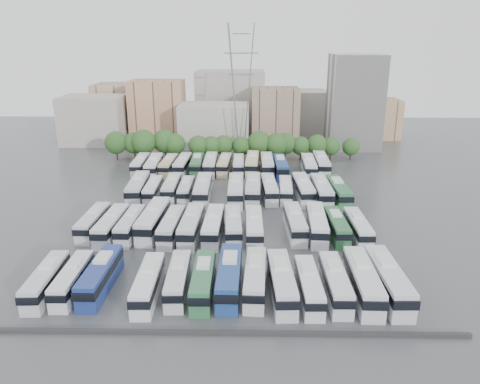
{
  "coord_description": "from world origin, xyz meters",
  "views": [
    {
      "loc": [
        3.91,
        -76.09,
        30.81
      ],
      "look_at": [
        2.44,
        6.89,
        3.0
      ],
      "focal_mm": 35.0,
      "sensor_mm": 36.0,
      "label": 1
    }
  ],
  "objects_px": {
    "bus_r2_s3": "(172,187)",
    "bus_r2_s9": "(269,189)",
    "bus_r1_s7": "(233,225)",
    "bus_r1_s10": "(295,223)",
    "bus_r0_s12": "(363,280)",
    "bus_r3_s6": "(224,164)",
    "bus_r2_s11": "(303,189)",
    "bus_r3_s9": "(267,164)",
    "bus_r0_s11": "(335,282)",
    "bus_r3_s2": "(169,165)",
    "bus_r1_s13": "(358,227)",
    "bus_r3_s1": "(154,166)",
    "bus_r2_s4": "(186,189)",
    "bus_r3_s4": "(197,164)",
    "bus_r1_s0": "(93,222)",
    "bus_r0_s0": "(46,280)",
    "bus_r2_s10": "(286,189)",
    "bus_r1_s6": "(213,226)",
    "bus_r3_s10": "(281,167)",
    "bus_r0_s6": "(203,280)",
    "bus_r1_s5": "(192,225)",
    "bus_r3_s13": "(321,164)",
    "bus_r1_s3": "(153,220)",
    "bus_r2_s5": "(203,189)",
    "bus_r1_s11": "(317,224)",
    "bus_r1_s1": "(111,225)",
    "bus_r3_s0": "(140,164)",
    "bus_r0_s4": "(148,283)",
    "bus_r3_s5": "(210,164)",
    "bus_r3_s7": "(239,165)",
    "bus_r1_s8": "(254,227)",
    "bus_r0_s5": "(178,279)",
    "bus_r2_s1": "(138,187)",
    "bus_r3_s3": "(183,165)",
    "apartment_tower": "(355,102)",
    "electricity_pylon": "(241,84)",
    "bus_r2_s12": "(321,190)",
    "bus_r0_s10": "(309,285)",
    "bus_r2_s7": "(236,190)",
    "bus_r2_s8": "(253,189)",
    "bus_r2_s2": "(153,189)",
    "bus_r3_s12": "(309,166)",
    "bus_r1_s12": "(337,226)",
    "bus_r0_s8": "(255,278)",
    "bus_r1_s4": "(172,226)"
  },
  "relations": [
    {
      "from": "bus_r0_s10",
      "to": "bus_r1_s3",
      "type": "distance_m",
      "value": 30.75
    },
    {
      "from": "bus_r2_s3",
      "to": "bus_r2_s2",
      "type": "bearing_deg",
      "value": -162.94
    },
    {
      "from": "bus_r3_s12",
      "to": "bus_r1_s0",
      "type": "bearing_deg",
      "value": -137.16
    },
    {
      "from": "bus_r1_s0",
      "to": "bus_r3_s1",
      "type": "distance_m",
      "value": 34.44
    },
    {
      "from": "bus_r3_s9",
      "to": "bus_r2_s4",
      "type": "bearing_deg",
      "value": -132.68
    },
    {
      "from": "bus_r1_s3",
      "to": "bus_r1_s8",
      "type": "relative_size",
      "value": 1.13
    },
    {
      "from": "bus_r1_s7",
      "to": "bus_r1_s10",
      "type": "bearing_deg",
      "value": 2.69
    },
    {
      "from": "bus_r0_s0",
      "to": "bus_r1_s6",
      "type": "distance_m",
      "value": 26.52
    },
    {
      "from": "bus_r1_s7",
      "to": "bus_r2_s9",
      "type": "bearing_deg",
      "value": 67.76
    },
    {
      "from": "bus_r1_s0",
      "to": "bus_r3_s6",
      "type": "bearing_deg",
      "value": 62.77
    },
    {
      "from": "electricity_pylon",
      "to": "bus_r3_s2",
      "type": "distance_m",
      "value": 31.05
    },
    {
      "from": "bus_r3_s5",
      "to": "bus_r3_s9",
      "type": "relative_size",
      "value": 0.99
    },
    {
      "from": "bus_r0_s12",
      "to": "bus_r2_s1",
      "type": "height_order",
      "value": "bus_r2_s1"
    },
    {
      "from": "bus_r1_s0",
      "to": "bus_r3_s13",
      "type": "bearing_deg",
      "value": 41.8
    },
    {
      "from": "bus_r1_s13",
      "to": "bus_r3_s1",
      "type": "height_order",
      "value": "bus_r3_s1"
    },
    {
      "from": "bus_r2_s8",
      "to": "bus_r2_s11",
      "type": "height_order",
      "value": "bus_r2_s8"
    },
    {
      "from": "bus_r1_s11",
      "to": "bus_r3_s1",
      "type": "xyz_separation_m",
      "value": [
        -33.21,
        34.99,
        0.0
      ]
    },
    {
      "from": "bus_r1_s12",
      "to": "bus_r3_s3",
      "type": "distance_m",
      "value": 47.23
    },
    {
      "from": "bus_r3_s3",
      "to": "apartment_tower",
      "type": "bearing_deg",
      "value": 33.94
    },
    {
      "from": "bus_r0_s0",
      "to": "bus_r2_s10",
      "type": "distance_m",
      "value": 49.47
    },
    {
      "from": "bus_r3_s9",
      "to": "bus_r3_s13",
      "type": "relative_size",
      "value": 0.97
    },
    {
      "from": "bus_r2_s3",
      "to": "bus_r2_s9",
      "type": "distance_m",
      "value": 19.69
    },
    {
      "from": "bus_r2_s4",
      "to": "bus_r3_s4",
      "type": "xyz_separation_m",
      "value": [
        0.19,
        18.63,
        0.19
      ]
    },
    {
      "from": "bus_r1_s6",
      "to": "bus_r3_s10",
      "type": "distance_m",
      "value": 37.85
    },
    {
      "from": "apartment_tower",
      "to": "bus_r2_s3",
      "type": "bearing_deg",
      "value": -135.42
    },
    {
      "from": "bus_r0_s12",
      "to": "bus_r1_s4",
      "type": "height_order",
      "value": "bus_r0_s12"
    },
    {
      "from": "bus_r0_s4",
      "to": "bus_r1_s8",
      "type": "distance_m",
      "value": 22.41
    },
    {
      "from": "bus_r2_s4",
      "to": "bus_r3_s7",
      "type": "bearing_deg",
      "value": 61.44
    },
    {
      "from": "bus_r1_s12",
      "to": "bus_r2_s4",
      "type": "height_order",
      "value": "bus_r1_s12"
    },
    {
      "from": "bus_r0_s4",
      "to": "bus_r3_s9",
      "type": "bearing_deg",
      "value": 71.93
    },
    {
      "from": "apartment_tower",
      "to": "bus_r3_s6",
      "type": "height_order",
      "value": "apartment_tower"
    },
    {
      "from": "bus_r1_s10",
      "to": "bus_r3_s10",
      "type": "bearing_deg",
      "value": 88.19
    },
    {
      "from": "bus_r1_s3",
      "to": "bus_r2_s5",
      "type": "distance_m",
      "value": 17.65
    },
    {
      "from": "bus_r3_s1",
      "to": "bus_r3_s6",
      "type": "relative_size",
      "value": 1.08
    },
    {
      "from": "bus_r3_s0",
      "to": "bus_r3_s10",
      "type": "distance_m",
      "value": 33.16
    },
    {
      "from": "bus_r1_s11",
      "to": "bus_r1_s1",
      "type": "bearing_deg",
      "value": -175.56
    },
    {
      "from": "bus_r0_s12",
      "to": "bus_r3_s6",
      "type": "height_order",
      "value": "bus_r0_s12"
    },
    {
      "from": "bus_r0_s12",
      "to": "bus_r3_s10",
      "type": "height_order",
      "value": "bus_r0_s12"
    },
    {
      "from": "bus_r0_s11",
      "to": "bus_r3_s2",
      "type": "distance_m",
      "value": 62.19
    },
    {
      "from": "bus_r1_s3",
      "to": "bus_r1_s5",
      "type": "xyz_separation_m",
      "value": [
        6.53,
        -1.93,
        -0.12
      ]
    },
    {
      "from": "bus_r0_s10",
      "to": "bus_r3_s4",
      "type": "bearing_deg",
      "value": 108.28
    },
    {
      "from": "bus_r1_s13",
      "to": "bus_r2_s7",
      "type": "distance_m",
      "value": 26.77
    },
    {
      "from": "bus_r0_s6",
      "to": "bus_r1_s5",
      "type": "distance_m",
      "value": 17.79
    },
    {
      "from": "bus_r0_s8",
      "to": "bus_r0_s6",
      "type": "bearing_deg",
      "value": -171.11
    },
    {
      "from": "bus_r1_s6",
      "to": "bus_r1_s8",
      "type": "relative_size",
      "value": 1.02
    },
    {
      "from": "bus_r2_s12",
      "to": "bus_r3_s5",
      "type": "xyz_separation_m",
      "value": [
        -23.32,
        19.58,
        -0.1
      ]
    },
    {
      "from": "bus_r0_s0",
      "to": "bus_r3_s10",
      "type": "distance_m",
      "value": 62.54
    },
    {
      "from": "bus_r1_s6",
      "to": "bus_r1_s1",
      "type": "bearing_deg",
      "value": -178.71
    },
    {
      "from": "bus_r0_s5",
      "to": "bus_r2_s1",
      "type": "relative_size",
      "value": 0.84
    },
    {
      "from": "bus_r2_s11",
      "to": "bus_r3_s9",
      "type": "height_order",
      "value": "bus_r2_s11"
    }
  ]
}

